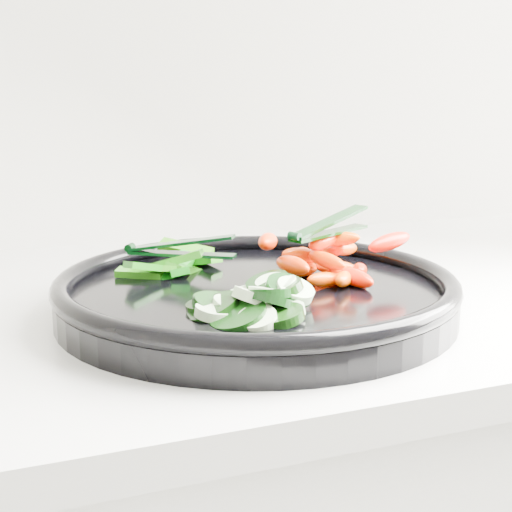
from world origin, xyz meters
name	(u,v)px	position (x,y,z in m)	size (l,w,h in m)	color
veggie_tray	(256,292)	(0.06, 1.61, 0.95)	(0.42, 0.42, 0.04)	black
cucumber_pile	(250,302)	(0.03, 1.54, 0.96)	(0.12, 0.12, 0.04)	black
carrot_pile	(324,259)	(0.14, 1.63, 0.97)	(0.16, 0.16, 0.05)	#E53900
pepper_pile	(174,265)	(0.00, 1.70, 0.96)	(0.12, 0.11, 0.04)	#0C6B0A
tong_carrot	(328,228)	(0.14, 1.63, 1.00)	(0.11, 0.06, 0.02)	black
tong_pepper	(178,248)	(0.01, 1.70, 0.98)	(0.10, 0.07, 0.02)	black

